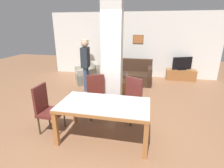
% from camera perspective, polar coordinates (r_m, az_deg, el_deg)
% --- Properties ---
extents(ground_plane, '(18.00, 18.00, 0.00)m').
position_cam_1_polar(ground_plane, '(3.75, -2.42, -16.87)').
color(ground_plane, '#906243').
extents(back_wall, '(7.20, 0.09, 2.70)m').
position_cam_1_polar(back_wall, '(7.78, 6.35, 12.53)').
color(back_wall, silver).
rests_on(back_wall, ground_plane).
extents(divider_pillar, '(0.49, 0.33, 2.70)m').
position_cam_1_polar(divider_pillar, '(4.44, 0.05, 7.97)').
color(divider_pillar, silver).
rests_on(divider_pillar, ground_plane).
extents(dining_table, '(1.74, 0.96, 0.76)m').
position_cam_1_polar(dining_table, '(3.43, -2.57, -8.56)').
color(dining_table, '#A76936').
rests_on(dining_table, ground_plane).
extents(dining_chair_head_left, '(0.46, 0.46, 1.02)m').
position_cam_1_polar(dining_chair_head_left, '(3.93, -20.53, -7.14)').
color(dining_chair_head_left, '#5B2420').
rests_on(dining_chair_head_left, ground_plane).
extents(dining_chair_far_right, '(0.62, 0.62, 1.02)m').
position_cam_1_polar(dining_chair_far_right, '(4.14, 6.20, -4.64)').
color(dining_chair_far_right, maroon).
rests_on(dining_chair_far_right, ground_plane).
extents(dining_chair_far_left, '(0.61, 0.61, 1.02)m').
position_cam_1_polar(dining_chair_far_left, '(4.34, -5.10, -3.48)').
color(dining_chair_far_left, '#5C241E').
rests_on(dining_chair_far_left, ground_plane).
extents(sofa, '(1.85, 0.87, 0.91)m').
position_cam_1_polar(sofa, '(6.89, 5.09, 2.92)').
color(sofa, '#3E281C').
rests_on(sofa, ground_plane).
extents(armchair, '(1.16, 1.16, 0.76)m').
position_cam_1_polar(armchair, '(7.01, -7.85, 2.78)').
color(armchair, '#A7A491').
rests_on(armchair, ground_plane).
extents(coffee_table, '(0.78, 0.58, 0.42)m').
position_cam_1_polar(coffee_table, '(5.90, 5.04, -0.78)').
color(coffee_table, '#A06531').
rests_on(coffee_table, ground_plane).
extents(bottle, '(0.06, 0.06, 0.29)m').
position_cam_1_polar(bottle, '(5.86, 4.80, 2.34)').
color(bottle, '#B2B7BC').
rests_on(bottle, coffee_table).
extents(tv_stand, '(1.16, 0.40, 0.44)m').
position_cam_1_polar(tv_stand, '(7.78, 21.53, 2.83)').
color(tv_stand, '#9B6033').
rests_on(tv_stand, ground_plane).
extents(tv_screen, '(0.79, 0.38, 0.52)m').
position_cam_1_polar(tv_screen, '(7.68, 21.95, 6.19)').
color(tv_screen, black).
rests_on(tv_screen, tv_stand).
extents(floor_lamp, '(0.32, 0.32, 1.60)m').
position_cam_1_polar(floor_lamp, '(7.61, -8.82, 12.26)').
color(floor_lamp, '#B7B7BC').
rests_on(floor_lamp, ground_plane).
extents(standing_person, '(0.24, 0.39, 1.72)m').
position_cam_1_polar(standing_person, '(5.93, -8.64, 7.01)').
color(standing_person, '#34486F').
rests_on(standing_person, ground_plane).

